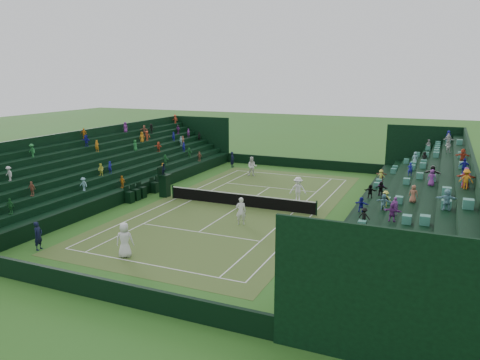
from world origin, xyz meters
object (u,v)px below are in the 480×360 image
at_px(tennis_net, 240,199).
at_px(player_far_west, 252,166).
at_px(umpire_chair, 164,183).
at_px(player_far_east, 298,189).
at_px(player_near_west, 125,240).
at_px(player_near_east, 241,211).

bearing_deg(tennis_net, player_far_west, 107.41).
relative_size(tennis_net, umpire_chair, 4.35).
height_order(player_far_west, player_far_east, player_far_east).
height_order(tennis_net, umpire_chair, umpire_chair).
height_order(tennis_net, player_far_east, player_far_east).
bearing_deg(player_near_west, umpire_chair, -90.41).
height_order(tennis_net, player_near_west, player_near_west).
bearing_deg(tennis_net, player_near_east, -65.47).
bearing_deg(player_far_west, player_near_east, -84.74).
bearing_deg(player_near_west, player_far_east, -133.43).
relative_size(player_near_west, player_far_east, 0.98).
xyz_separation_m(tennis_net, player_far_east, (3.56, 2.92, 0.45)).
height_order(player_near_west, player_far_west, player_near_west).
relative_size(umpire_chair, player_near_west, 1.40).
xyz_separation_m(player_near_east, player_far_west, (-4.98, 14.10, 0.01)).
bearing_deg(player_near_east, umpire_chair, -45.01).
relative_size(player_near_east, player_far_west, 0.98).
xyz_separation_m(player_near_west, player_far_west, (-1.53, 21.69, -0.03)).
bearing_deg(player_far_east, umpire_chair, -179.75).
bearing_deg(player_far_east, tennis_net, -155.55).
bearing_deg(player_near_east, player_near_west, 46.29).
height_order(player_near_west, player_far_east, player_far_east).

